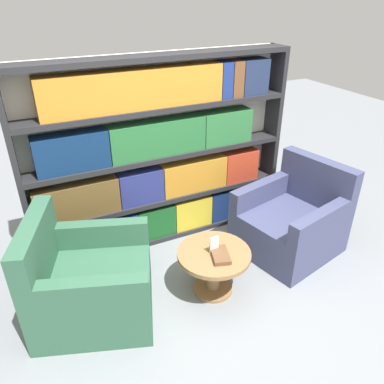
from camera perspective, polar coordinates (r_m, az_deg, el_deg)
ground_plane at (r=3.42m, az=4.43°, el=-17.50°), size 14.00×14.00×0.00m
bookshelf at (r=3.84m, az=-5.11°, el=5.28°), size 2.74×0.30×1.95m
armchair_left at (r=3.30m, az=-15.50°, el=-13.28°), size 1.16×1.12×0.93m
armchair_right at (r=4.06m, az=14.98°, el=-4.45°), size 1.10×1.05×0.93m
coffee_table at (r=3.39m, az=3.31°, el=-10.79°), size 0.65×0.65×0.43m
table_sign at (r=3.27m, az=3.41°, el=-8.18°), size 0.08×0.06×0.16m
stray_book at (r=3.25m, az=4.33°, el=-9.57°), size 0.21×0.27×0.04m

